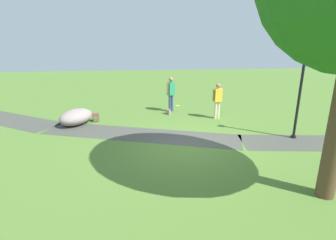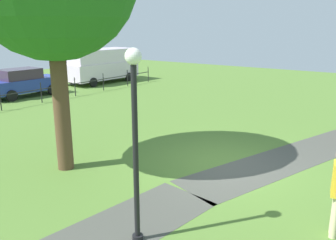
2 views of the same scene
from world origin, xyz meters
TOP-DOWN VIEW (x-y plane):
  - ground_plane at (0.00, 0.00)m, footprint 48.00×48.00m
  - footpath_segment_mid at (1.72, -1.42)m, footprint 8.10×4.05m
  - lamp_post at (-4.23, -0.38)m, footprint 0.28×0.28m
  - park_fence at (0.00, 11.50)m, footprint 22.05×0.05m
  - parked_hatchback_blue at (2.67, 13.75)m, footprint 4.03×1.89m
  - delivery_van at (8.87, 14.09)m, footprint 5.42×2.70m

SIDE VIEW (x-z plane):
  - ground_plane at x=0.00m, z-range 0.00..0.00m
  - footpath_segment_mid at x=1.72m, z-range 0.00..0.01m
  - park_fence at x=0.00m, z-range 0.10..1.15m
  - parked_hatchback_blue at x=2.67m, z-range 0.03..1.59m
  - delivery_van at x=8.87m, z-range 0.12..2.42m
  - lamp_post at x=-4.23m, z-range 0.41..3.89m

